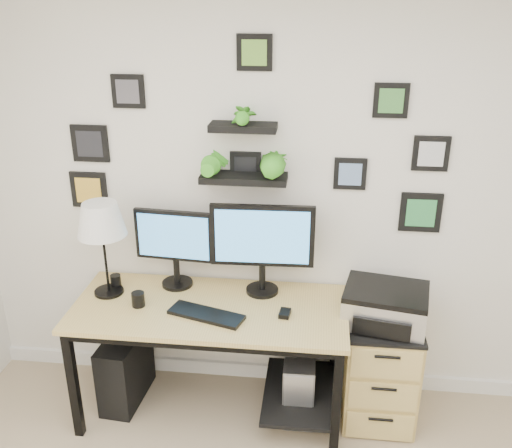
# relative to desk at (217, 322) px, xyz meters

# --- Properties ---
(room) EXTENTS (4.00, 4.00, 4.00)m
(room) POSITION_rel_desk_xyz_m (0.43, 0.32, -0.58)
(room) COLOR tan
(room) RESTS_ON ground
(desk) EXTENTS (1.60, 0.70, 0.75)m
(desk) POSITION_rel_desk_xyz_m (0.00, 0.00, 0.00)
(desk) COLOR tan
(desk) RESTS_ON ground
(monitor_left) EXTENTS (0.49, 0.21, 0.50)m
(monitor_left) POSITION_rel_desk_xyz_m (-0.28, 0.19, 0.41)
(monitor_left) COLOR black
(monitor_left) RESTS_ON desk
(monitor_right) EXTENTS (0.61, 0.20, 0.57)m
(monitor_right) POSITION_rel_desk_xyz_m (0.25, 0.17, 0.46)
(monitor_right) COLOR black
(monitor_right) RESTS_ON desk
(keyboard) EXTENTS (0.46, 0.26, 0.02)m
(keyboard) POSITION_rel_desk_xyz_m (-0.03, -0.14, 0.13)
(keyboard) COLOR black
(keyboard) RESTS_ON desk
(mouse) EXTENTS (0.07, 0.10, 0.03)m
(mouse) POSITION_rel_desk_xyz_m (0.41, -0.08, 0.14)
(mouse) COLOR black
(mouse) RESTS_ON desk
(table_lamp) EXTENTS (0.29, 0.29, 0.58)m
(table_lamp) POSITION_rel_desk_xyz_m (-0.67, 0.05, 0.59)
(table_lamp) COLOR black
(table_lamp) RESTS_ON desk
(mug) EXTENTS (0.08, 0.08, 0.09)m
(mug) POSITION_rel_desk_xyz_m (-0.45, -0.07, 0.17)
(mug) COLOR black
(mug) RESTS_ON desk
(pen_cup) EXTENTS (0.06, 0.06, 0.08)m
(pen_cup) POSITION_rel_desk_xyz_m (-0.65, 0.13, 0.16)
(pen_cup) COLOR black
(pen_cup) RESTS_ON desk
(pc_tower_black) EXTENTS (0.24, 0.47, 0.46)m
(pc_tower_black) POSITION_rel_desk_xyz_m (-0.60, 0.02, -0.40)
(pc_tower_black) COLOR black
(pc_tower_black) RESTS_ON ground
(pc_tower_grey) EXTENTS (0.19, 0.42, 0.42)m
(pc_tower_grey) POSITION_rel_desk_xyz_m (0.50, 0.03, -0.42)
(pc_tower_grey) COLOR gray
(pc_tower_grey) RESTS_ON ground
(file_cabinet) EXTENTS (0.43, 0.53, 0.67)m
(file_cabinet) POSITION_rel_desk_xyz_m (0.98, 0.06, -0.29)
(file_cabinet) COLOR tan
(file_cabinet) RESTS_ON ground
(printer) EXTENTS (0.52, 0.44, 0.21)m
(printer) POSITION_rel_desk_xyz_m (0.98, 0.04, 0.15)
(printer) COLOR silver
(printer) RESTS_ON file_cabinet
(wall_decor) EXTENTS (2.24, 0.18, 1.10)m
(wall_decor) POSITION_rel_desk_xyz_m (0.17, 0.26, 1.00)
(wall_decor) COLOR black
(wall_decor) RESTS_ON ground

